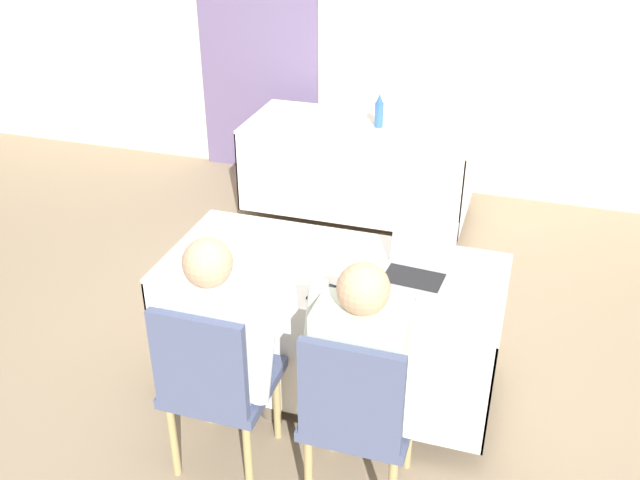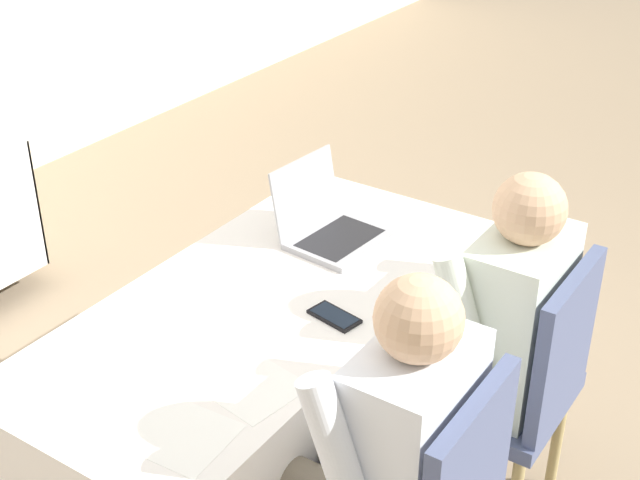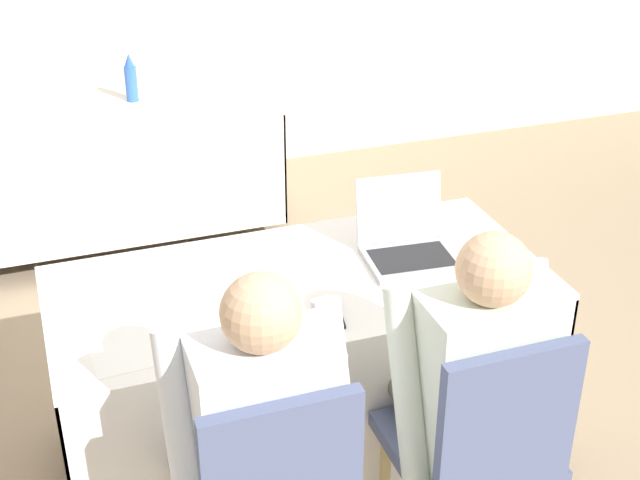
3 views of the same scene
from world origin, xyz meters
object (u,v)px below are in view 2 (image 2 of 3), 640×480
Objects in this scene: laptop at (329,226)px; person_white_shirt at (489,326)px; cell_phone at (334,316)px; chair_near_right at (516,382)px; person_checkered_shirt at (381,448)px.

person_white_shirt is at bearing -92.98° from laptop.
cell_phone is at bearing -49.95° from person_white_shirt.
chair_near_right reaches higher than cell_phone.
person_white_shirt reaches higher than chair_near_right.
person_white_shirt is (-0.08, -0.61, -0.11)m from laptop.
cell_phone is 0.14× the size of person_checkered_shirt.
chair_near_right is at bearing -46.31° from cell_phone.
laptop is 2.04× the size of cell_phone.
chair_near_right is at bearing -91.85° from laptop.
laptop is at bearing -97.89° from person_white_shirt.
laptop is 0.46m from cell_phone.
person_checkered_shirt is 0.62m from person_white_shirt.
person_white_shirt is at bearing -39.22° from cell_phone.
person_white_shirt is at bearing -180.00° from person_checkered_shirt.
person_checkered_shirt is (-0.62, 0.10, 0.16)m from chair_near_right.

